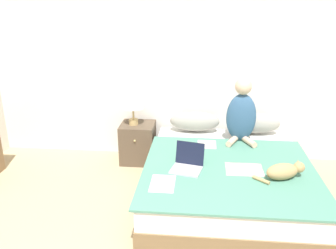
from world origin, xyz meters
TOP-DOWN VIEW (x-y plane):
  - wall_back at (0.00, 3.12)m, footprint 5.96×0.05m
  - bed at (0.57, 2.03)m, footprint 1.73×2.03m
  - pillow_near at (0.20, 2.90)m, footprint 0.63×0.25m
  - pillow_far at (0.95, 2.90)m, footprint 0.63×0.25m
  - person_sitting at (0.75, 2.62)m, footprint 0.36×0.35m
  - cat_tabby at (1.07, 1.68)m, footprint 0.50×0.27m
  - laptop_open at (0.15, 1.81)m, footprint 0.35×0.34m
  - nightstand at (-0.54, 2.84)m, footprint 0.43×0.44m
  - table_lamp at (-0.58, 2.82)m, footprint 0.28×0.28m

SIDE VIEW (x-z plane):
  - bed at x=0.57m, z-range 0.00..0.43m
  - nightstand at x=-0.54m, z-range 0.00..0.52m
  - laptop_open at x=0.15m, z-range 0.36..0.61m
  - cat_tabby at x=1.07m, z-range 0.43..0.60m
  - pillow_near at x=0.20m, z-range 0.43..0.68m
  - pillow_far at x=0.95m, z-range 0.43..0.68m
  - person_sitting at x=0.75m, z-range 0.38..1.14m
  - table_lamp at x=-0.58m, z-range 0.61..1.05m
  - wall_back at x=0.00m, z-range 0.00..2.55m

